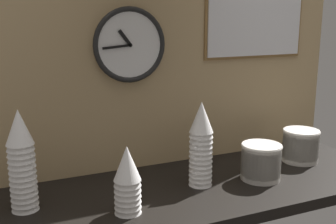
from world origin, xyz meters
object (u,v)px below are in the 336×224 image
wall_clock (130,45)px  cup_stack_center_left (127,180)px  cup_stack_center_right (201,144)px  bowl_stack_right (261,161)px  bowl_stack_far_right (301,145)px  cup_stack_far_left (22,161)px

wall_clock → cup_stack_center_left: bearing=-111.2°
wall_clock → cup_stack_center_right: bearing=-54.4°
bowl_stack_right → bowl_stack_far_right: same height
bowl_stack_right → cup_stack_center_left: bearing=-173.8°
cup_stack_center_right → bowl_stack_right: size_ratio=2.04×
cup_stack_center_left → bowl_stack_right: size_ratio=1.44×
cup_stack_center_right → bowl_stack_far_right: 0.51m
cup_stack_center_right → wall_clock: size_ratio=1.10×
cup_stack_far_left → bowl_stack_far_right: size_ratio=2.16×
cup_stack_far_left → bowl_stack_right: size_ratio=2.16×
bowl_stack_far_right → bowl_stack_right: bearing=-160.8°
cup_stack_far_left → bowl_stack_far_right: 1.11m
bowl_stack_right → bowl_stack_far_right: bearing=19.2°
cup_stack_center_left → cup_stack_far_left: bearing=152.2°
cup_stack_center_right → bowl_stack_right: cup_stack_center_right is taller
cup_stack_center_right → cup_stack_center_left: size_ratio=1.41×
cup_stack_far_left → cup_stack_center_left: 0.33m
wall_clock → bowl_stack_right: bearing=-35.2°
bowl_stack_far_right → wall_clock: bearing=164.0°
cup_stack_center_right → bowl_stack_right: 0.25m
cup_stack_far_left → cup_stack_center_left: bearing=-27.8°
cup_stack_center_right → cup_stack_center_left: 0.33m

